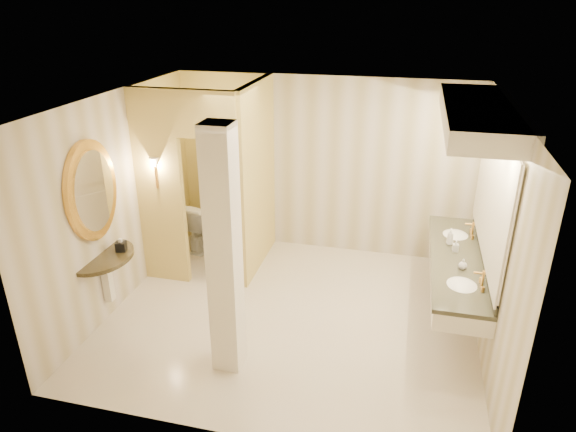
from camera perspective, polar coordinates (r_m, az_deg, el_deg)
name	(u,v)px	position (r m, az deg, el deg)	size (l,w,h in m)	color
floor	(291,315)	(6.65, 0.37, -10.96)	(4.50, 4.50, 0.00)	beige
ceiling	(292,102)	(5.58, 0.44, 12.54)	(4.50, 4.50, 0.00)	silver
wall_back	(322,166)	(7.82, 3.80, 5.51)	(4.50, 0.02, 2.70)	beige
wall_front	(235,314)	(4.30, -5.87, -10.78)	(4.50, 0.02, 2.70)	beige
wall_left	(118,201)	(6.82, -18.33, 1.57)	(0.02, 4.00, 2.70)	beige
wall_right	(496,238)	(5.93, 22.07, -2.32)	(0.02, 4.00, 2.70)	beige
toilet_closet	(228,181)	(7.14, -6.69, 3.92)	(1.50, 1.55, 2.70)	#D5C46F
wall_sconce	(155,164)	(6.89, -14.59, 5.61)	(0.14, 0.14, 0.42)	gold
vanity	(470,199)	(6.16, 19.56, 1.83)	(0.75, 2.58, 2.09)	silver
console_shelf	(96,220)	(6.38, -20.57, -0.41)	(0.91, 0.91, 1.91)	black
pillar	(224,255)	(5.20, -7.13, -4.31)	(0.30, 0.30, 2.70)	silver
tissue_box	(121,246)	(6.58, -18.06, -3.21)	(0.12, 0.12, 0.12)	black
toilet	(204,225)	(8.23, -9.36, -0.97)	(0.44, 0.77, 0.79)	white
soap_bottle_a	(456,246)	(6.55, 18.13, -3.18)	(0.07, 0.07, 0.15)	beige
soap_bottle_b	(463,264)	(6.18, 18.87, -5.07)	(0.10, 0.10, 0.12)	silver
soap_bottle_c	(450,236)	(6.70, 17.59, -2.18)	(0.08, 0.08, 0.21)	#C6B28C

